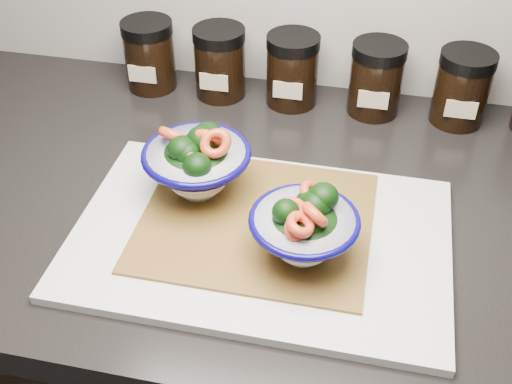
% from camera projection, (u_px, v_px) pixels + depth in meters
% --- Properties ---
extents(countertop, '(3.50, 0.60, 0.04)m').
position_uv_depth(countertop, '(368.00, 222.00, 0.83)').
color(countertop, black).
rests_on(countertop, cabinet).
extents(cutting_board, '(0.45, 0.30, 0.01)m').
position_uv_depth(cutting_board, '(260.00, 238.00, 0.77)').
color(cutting_board, silver).
rests_on(cutting_board, countertop).
extents(bamboo_mat, '(0.28, 0.24, 0.00)m').
position_uv_depth(bamboo_mat, '(256.00, 221.00, 0.79)').
color(bamboo_mat, olive).
rests_on(bamboo_mat, cutting_board).
extents(bowl_left, '(0.14, 0.14, 0.11)m').
position_uv_depth(bowl_left, '(197.00, 163.00, 0.80)').
color(bowl_left, white).
rests_on(bowl_left, bamboo_mat).
extents(bowl_right, '(0.13, 0.13, 0.09)m').
position_uv_depth(bowl_right, '(305.00, 228.00, 0.71)').
color(bowl_right, white).
rests_on(bowl_right, bamboo_mat).
extents(spice_jar_a, '(0.08, 0.08, 0.11)m').
position_uv_depth(spice_jar_a, '(149.00, 55.00, 1.03)').
color(spice_jar_a, black).
rests_on(spice_jar_a, countertop).
extents(spice_jar_b, '(0.08, 0.08, 0.11)m').
position_uv_depth(spice_jar_b, '(220.00, 62.00, 1.01)').
color(spice_jar_b, black).
rests_on(spice_jar_b, countertop).
extents(spice_jar_c, '(0.08, 0.08, 0.11)m').
position_uv_depth(spice_jar_c, '(292.00, 70.00, 0.99)').
color(spice_jar_c, black).
rests_on(spice_jar_c, countertop).
extents(spice_jar_d, '(0.08, 0.08, 0.11)m').
position_uv_depth(spice_jar_d, '(376.00, 79.00, 0.97)').
color(spice_jar_d, black).
rests_on(spice_jar_d, countertop).
extents(spice_jar_e, '(0.08, 0.08, 0.11)m').
position_uv_depth(spice_jar_e, '(462.00, 88.00, 0.95)').
color(spice_jar_e, black).
rests_on(spice_jar_e, countertop).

